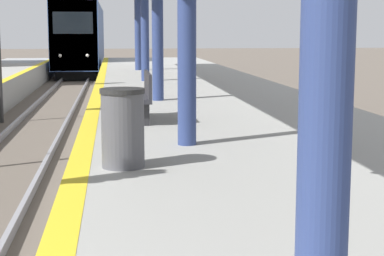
# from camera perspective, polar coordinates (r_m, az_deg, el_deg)

# --- Properties ---
(train) EXTENTS (2.63, 21.43, 4.64)m
(train) POSITION_cam_1_polar(r_m,az_deg,el_deg) (45.69, -9.71, 8.04)
(train) COLOR black
(train) RESTS_ON ground
(trash_bin) EXTENTS (0.56, 0.56, 0.99)m
(trash_bin) POSITION_cam_1_polar(r_m,az_deg,el_deg) (8.00, -6.17, 0.01)
(trash_bin) COLOR #4C4C51
(trash_bin) RESTS_ON platform_right
(bench) EXTENTS (0.44, 1.69, 0.92)m
(bench) POSITION_cam_1_polar(r_m,az_deg,el_deg) (12.18, -4.51, 2.94)
(bench) COLOR #28282D
(bench) RESTS_ON platform_right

